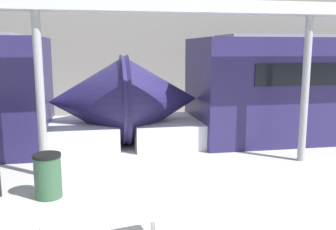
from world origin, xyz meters
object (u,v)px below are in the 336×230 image
at_px(trash_bin, 48,176).
at_px(support_column_far, 305,90).
at_px(bench_near, 107,219).
at_px(support_column_near, 40,96).

height_order(trash_bin, support_column_far, support_column_far).
xyz_separation_m(bench_near, support_column_far, (4.94, 3.45, 1.31)).
distance_m(support_column_near, support_column_far, 6.22).
bearing_deg(support_column_far, bench_near, -145.07).
bearing_deg(trash_bin, support_column_near, 100.46).
height_order(support_column_near, support_column_far, same).
bearing_deg(support_column_near, trash_bin, -79.54).
bearing_deg(support_column_far, support_column_near, 180.00).
distance_m(bench_near, support_column_far, 6.16).
height_order(bench_near, trash_bin, trash_bin).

